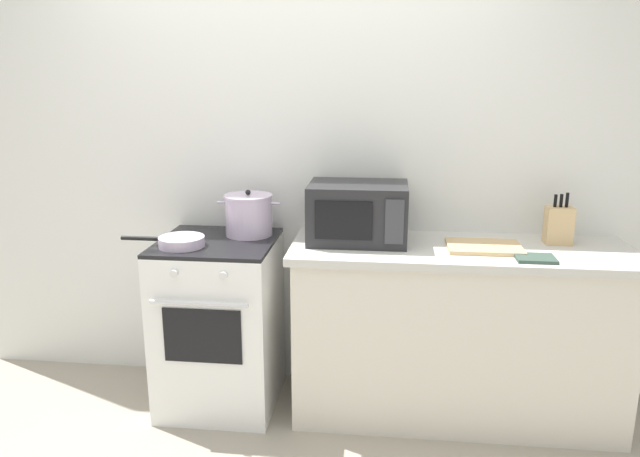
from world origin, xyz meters
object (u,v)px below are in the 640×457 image
at_px(frying_pan, 180,241).
at_px(oven_mitt, 535,258).
at_px(stove, 220,323).
at_px(cutting_board, 484,247).
at_px(knife_block, 559,225).
at_px(microwave, 358,213).
at_px(stock_pot, 249,215).

xyz_separation_m(frying_pan, oven_mitt, (1.72, -0.03, -0.02)).
distance_m(stove, cutting_board, 1.44).
distance_m(cutting_board, knife_block, 0.42).
xyz_separation_m(stove, oven_mitt, (1.57, -0.16, 0.47)).
relative_size(cutting_board, knife_block, 1.37).
distance_m(frying_pan, knife_block, 1.91).
height_order(cutting_board, knife_block, knife_block).
height_order(stove, knife_block, knife_block).
height_order(knife_block, oven_mitt, knife_block).
height_order(frying_pan, microwave, microwave).
height_order(stock_pot, knife_block, knife_block).
distance_m(stock_pot, frying_pan, 0.40).
distance_m(stove, frying_pan, 0.52).
bearing_deg(frying_pan, microwave, 13.14).
xyz_separation_m(stock_pot, cutting_board, (1.21, -0.13, -0.10)).
height_order(stock_pot, cutting_board, stock_pot).
bearing_deg(stove, oven_mitt, -5.78).
bearing_deg(microwave, cutting_board, -7.06).
bearing_deg(stove, cutting_board, 0.05).
relative_size(stove, stock_pot, 2.72).
xyz_separation_m(stock_pot, oven_mitt, (1.42, -0.29, -0.10)).
xyz_separation_m(stock_pot, knife_block, (1.60, 0.01, -0.01)).
relative_size(stove, frying_pan, 2.15).
bearing_deg(knife_block, stock_pot, -179.65).
bearing_deg(stock_pot, cutting_board, -6.13).
xyz_separation_m(frying_pan, microwave, (0.88, 0.20, 0.12)).
bearing_deg(cutting_board, microwave, 172.94).
height_order(stove, microwave, microwave).
bearing_deg(microwave, stove, -173.81).
xyz_separation_m(stove, microwave, (0.73, 0.08, 0.61)).
relative_size(frying_pan, microwave, 0.86).
xyz_separation_m(frying_pan, knife_block, (1.89, 0.27, 0.07)).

